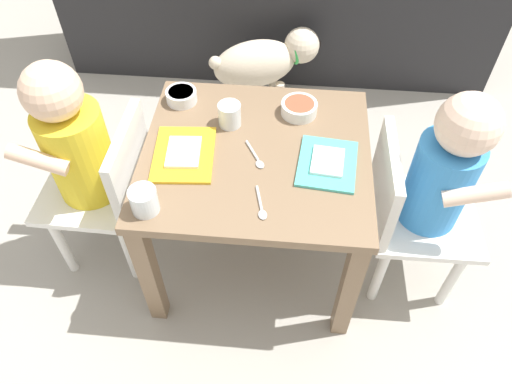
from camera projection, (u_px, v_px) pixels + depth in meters
The scene contains 13 objects.
ground_plane at pixel (256, 250), 1.56m from camera, with size 7.00×7.00×0.00m, color #9E998E.
dining_table at pixel (256, 173), 1.28m from camera, with size 0.58×0.53×0.45m.
seated_child_left at pixel (82, 151), 1.25m from camera, with size 0.29×0.29×0.69m.
seated_child_right at pixel (436, 179), 1.19m from camera, with size 0.28×0.28×0.67m.
dog at pixel (265, 62), 1.86m from camera, with size 0.43×0.27×0.33m.
food_tray_left at pixel (184, 154), 1.20m from camera, with size 0.16×0.20×0.02m.
food_tray_right at pixel (327, 163), 1.18m from camera, with size 0.16×0.19×0.02m.
water_cup_left at pixel (230, 116), 1.26m from camera, with size 0.06×0.06×0.06m.
water_cup_right at pixel (144, 201), 1.08m from camera, with size 0.06×0.06×0.06m.
cereal_bowl_left_side at pixel (181, 96), 1.33m from camera, with size 0.08×0.08×0.03m.
veggie_bowl_far at pixel (299, 108), 1.30m from camera, with size 0.10×0.10×0.03m.
spoon_by_left_tray at pixel (261, 206), 1.10m from camera, with size 0.04×0.10×0.01m.
spoon_by_right_tray at pixel (256, 158), 1.20m from camera, with size 0.06×0.09×0.01m.
Camera 1 is at (0.08, -0.86, 1.31)m, focal length 34.00 mm.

